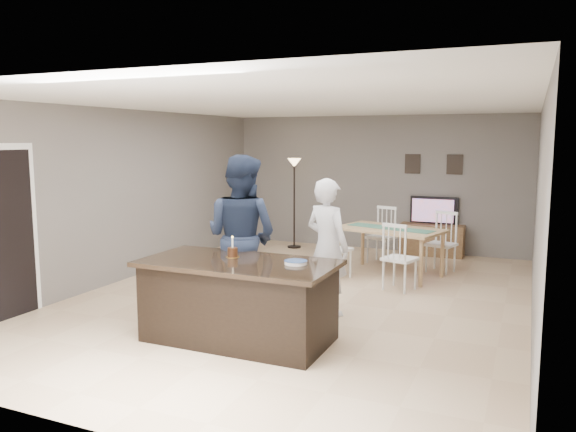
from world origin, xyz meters
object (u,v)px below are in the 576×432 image
at_px(man, 241,236).
at_px(birthday_cake, 233,252).
at_px(television, 433,211).
at_px(plate_stack, 296,262).
at_px(woman, 327,247).
at_px(dining_table, 390,236).
at_px(kitchen_island, 239,300).
at_px(tv_console, 432,240).
at_px(floor_lamp, 294,179).

height_order(man, birthday_cake, man).
height_order(television, plate_stack, television).
bearing_deg(woman, dining_table, -75.55).
distance_m(kitchen_island, man, 1.05).
height_order(kitchen_island, tv_console, kitchen_island).
relative_size(tv_console, man, 0.59).
bearing_deg(plate_stack, woman, 93.06).
bearing_deg(dining_table, birthday_cake, -90.12).
relative_size(woman, dining_table, 0.78).
xyz_separation_m(kitchen_island, woman, (0.58, 1.30, 0.42)).
relative_size(television, man, 0.45).
bearing_deg(man, dining_table, -107.07).
relative_size(kitchen_island, television, 2.35).
height_order(tv_console, television, television).
bearing_deg(birthday_cake, plate_stack, -3.65).
xyz_separation_m(television, dining_table, (-0.38, -1.97, -0.22)).
distance_m(television, man, 5.10).
relative_size(kitchen_island, floor_lamp, 1.17).
distance_m(television, birthday_cake, 5.65).
relative_size(birthday_cake, plate_stack, 0.97).
height_order(woman, man, man).
bearing_deg(dining_table, woman, -80.42).
height_order(television, floor_lamp, floor_lamp).
bearing_deg(floor_lamp, plate_stack, -66.95).
xyz_separation_m(tv_console, birthday_cake, (-1.36, -5.41, 0.66)).
xyz_separation_m(tv_console, woman, (-0.62, -4.27, 0.57)).
bearing_deg(kitchen_island, tv_console, 77.84).
bearing_deg(floor_lamp, television, 8.49).
bearing_deg(plate_stack, television, 84.21).
relative_size(television, floor_lamp, 0.50).
relative_size(kitchen_island, man, 1.05).
height_order(kitchen_island, plate_stack, plate_stack).
bearing_deg(birthday_cake, television, 76.06).
bearing_deg(woman, floor_lamp, -41.35).
distance_m(man, plate_stack, 1.24).
bearing_deg(floor_lamp, woman, -61.73).
relative_size(kitchen_island, plate_stack, 8.61).
height_order(kitchen_island, birthday_cake, birthday_cake).
distance_m(plate_stack, floor_lamp, 5.59).
bearing_deg(birthday_cake, kitchen_island, -44.57).
height_order(tv_console, birthday_cake, birthday_cake).
height_order(tv_console, man, man).
xyz_separation_m(tv_console, television, (0.00, 0.07, 0.56)).
relative_size(kitchen_island, dining_table, 0.96).
distance_m(woman, man, 1.10).
relative_size(tv_console, television, 1.31).
xyz_separation_m(kitchen_island, tv_console, (1.20, 5.57, -0.15)).
bearing_deg(television, woman, 81.81).
distance_m(birthday_cake, dining_table, 3.66).
distance_m(man, floor_lamp, 4.60).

